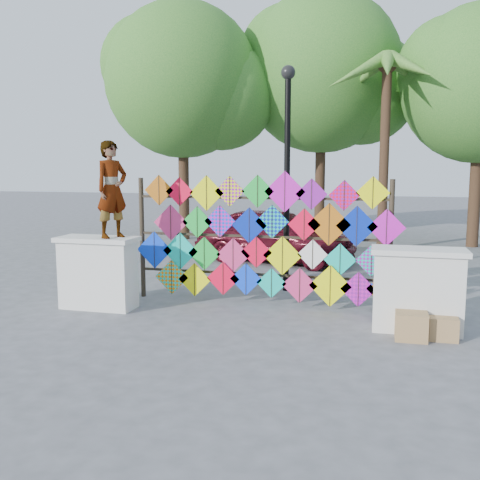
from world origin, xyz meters
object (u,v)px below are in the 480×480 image
Objects in this scene: vendor_woman at (112,190)px; sedan at (275,235)px; lamppost at (287,157)px; kite_rack at (263,240)px.

sedan is (1.84, 5.45, -1.39)m from vendor_woman.
lamppost reaches higher than sedan.
kite_rack is at bearing -98.99° from lamppost.
kite_rack is 4.59m from sedan.
sedan is (-0.64, 4.52, -0.48)m from kite_rack.
vendor_woman is 5.91m from sedan.
lamppost reaches higher than kite_rack.
lamppost is at bearing -24.60° from vendor_woman.
kite_rack is 1.12× the size of lamppost.
lamppost is (2.68, 2.20, 0.58)m from vendor_woman.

